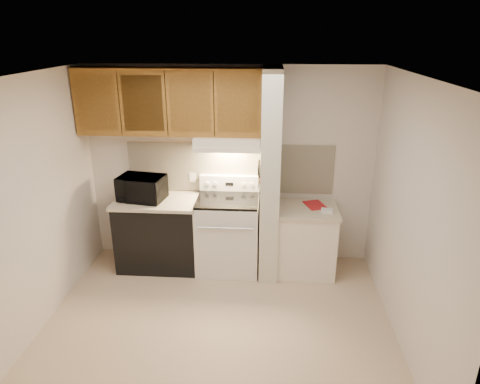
{
  "coord_description": "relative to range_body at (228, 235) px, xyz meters",
  "views": [
    {
      "loc": [
        0.48,
        -3.66,
        2.87
      ],
      "look_at": [
        0.18,
        0.75,
        1.19
      ],
      "focal_mm": 32.0,
      "sensor_mm": 36.0,
      "label": 1
    }
  ],
  "objects": [
    {
      "name": "range_body",
      "position": [
        0.0,
        0.0,
        0.0
      ],
      "size": [
        0.76,
        0.65,
        0.92
      ],
      "primitive_type": "cube",
      "color": "silver",
      "rests_on": "floor"
    },
    {
      "name": "microwave",
      "position": [
        -1.05,
        -0.01,
        0.6
      ],
      "size": [
        0.6,
        0.45,
        0.3
      ],
      "primitive_type": "imported",
      "rotation": [
        0.0,
        0.0,
        -0.16
      ],
      "color": "black",
      "rests_on": "left_countertop"
    },
    {
      "name": "knife_strip",
      "position": [
        0.39,
        -0.06,
        0.86
      ],
      "size": [
        0.02,
        0.42,
        0.04
      ],
      "primitive_type": "cube",
      "color": "black",
      "rests_on": "partition_pillar"
    },
    {
      "name": "range_knob_left_outer",
      "position": [
        -0.28,
        0.24,
        0.59
      ],
      "size": [
        0.05,
        0.02,
        0.05
      ],
      "primitive_type": "cylinder",
      "rotation": [
        1.57,
        0.0,
        0.0
      ],
      "color": "silver",
      "rests_on": "range_backguard"
    },
    {
      "name": "outlet",
      "position": [
        -0.48,
        0.32,
        0.64
      ],
      "size": [
        0.08,
        0.01,
        0.12
      ],
      "primitive_type": "cube",
      "color": "white",
      "rests_on": "backsplash"
    },
    {
      "name": "hood_lip",
      "position": [
        0.0,
        -0.08,
        1.12
      ],
      "size": [
        0.78,
        0.04,
        0.06
      ],
      "primitive_type": "cube",
      "color": "white",
      "rests_on": "range_hood"
    },
    {
      "name": "knife_blade_a",
      "position": [
        0.38,
        -0.22,
        0.76
      ],
      "size": [
        0.01,
        0.03,
        0.16
      ],
      "primitive_type": "cube",
      "color": "silver",
      "rests_on": "knife_strip"
    },
    {
      "name": "white_box",
      "position": [
        1.19,
        -0.11,
        0.41
      ],
      "size": [
        0.15,
        0.11,
        0.04
      ],
      "primitive_type": "cube",
      "rotation": [
        0.0,
        0.0,
        -0.16
      ],
      "color": "white",
      "rests_on": "right_countertop"
    },
    {
      "name": "pillar_trim",
      "position": [
        0.39,
        -0.01,
        0.84
      ],
      "size": [
        0.01,
        0.7,
        0.04
      ],
      "primitive_type": "cube",
      "color": "brown",
      "rests_on": "partition_pillar"
    },
    {
      "name": "range_backguard",
      "position": [
        0.0,
        0.28,
        0.59
      ],
      "size": [
        0.76,
        0.08,
        0.2
      ],
      "primitive_type": "cube",
      "color": "silver",
      "rests_on": "range_body"
    },
    {
      "name": "range_knob_right_inner",
      "position": [
        0.18,
        0.24,
        0.59
      ],
      "size": [
        0.05,
        0.02,
        0.05
      ],
      "primitive_type": "cylinder",
      "rotation": [
        1.57,
        0.0,
        0.0
      ],
      "color": "silver",
      "rests_on": "range_backguard"
    },
    {
      "name": "knife_handle_a",
      "position": [
        0.38,
        -0.21,
        0.91
      ],
      "size": [
        0.02,
        0.02,
        0.1
      ],
      "primitive_type": "cylinder",
      "color": "black",
      "rests_on": "knife_strip"
    },
    {
      "name": "oven_handle",
      "position": [
        0.0,
        -0.35,
        0.26
      ],
      "size": [
        0.65,
        0.02,
        0.02
      ],
      "primitive_type": "cylinder",
      "rotation": [
        0.0,
        1.57,
        0.0
      ],
      "color": "silver",
      "rests_on": "range_body"
    },
    {
      "name": "teal_jar",
      "position": [
        -1.2,
        -0.09,
        0.5
      ],
      "size": [
        0.11,
        0.11,
        0.1
      ],
      "primitive_type": "cylinder",
      "rotation": [
        0.0,
        0.0,
        -0.25
      ],
      "color": "#276B60",
      "rests_on": "left_countertop"
    },
    {
      "name": "knife_blade_c",
      "position": [
        0.38,
        -0.05,
        0.74
      ],
      "size": [
        0.01,
        0.04,
        0.2
      ],
      "primitive_type": "cube",
      "color": "silver",
      "rests_on": "knife_strip"
    },
    {
      "name": "backsplash",
      "position": [
        0.0,
        0.33,
        0.78
      ],
      "size": [
        2.6,
        0.02,
        0.63
      ],
      "primitive_type": "cube",
      "color": "#FFEFCA",
      "rests_on": "wall_back"
    },
    {
      "name": "wall_right",
      "position": [
        1.8,
        -1.16,
        0.79
      ],
      "size": [
        0.02,
        3.0,
        2.5
      ],
      "primitive_type": "cube",
      "color": "beige",
      "rests_on": "floor"
    },
    {
      "name": "upper_cabinets",
      "position": [
        -0.69,
        0.17,
        1.62
      ],
      "size": [
        2.18,
        0.33,
        0.77
      ],
      "primitive_type": "cube",
      "color": "brown",
      "rests_on": "wall_back"
    },
    {
      "name": "right_countertop",
      "position": [
        0.97,
        -0.01,
        0.37
      ],
      "size": [
        0.74,
        0.64,
        0.04
      ],
      "primitive_type": "cube",
      "color": "beige",
      "rests_on": "right_cab_base"
    },
    {
      "name": "oven_window",
      "position": [
        0.0,
        -0.32,
        0.04
      ],
      "size": [
        0.5,
        0.01,
        0.3
      ],
      "primitive_type": "cube",
      "color": "black",
      "rests_on": "range_body"
    },
    {
      "name": "left_countertop",
      "position": [
        -0.88,
        0.01,
        0.43
      ],
      "size": [
        1.04,
        0.67,
        0.04
      ],
      "primitive_type": "cube",
      "color": "beige",
      "rests_on": "dishwasher_front"
    },
    {
      "name": "spoon_rest",
      "position": [
        -1.08,
        0.12,
        0.46
      ],
      "size": [
        0.22,
        0.1,
        0.01
      ],
      "primitive_type": "cube",
      "rotation": [
        0.0,
        0.0,
        0.17
      ],
      "color": "black",
      "rests_on": "left_countertop"
    },
    {
      "name": "knife_blade_e",
      "position": [
        0.38,
        0.1,
        0.75
      ],
      "size": [
        0.01,
        0.04,
        0.18
      ],
      "primitive_type": "cube",
      "color": "silver",
      "rests_on": "knife_strip"
    },
    {
      "name": "range_knob_left_inner",
      "position": [
        -0.18,
        0.24,
        0.59
      ],
      "size": [
        0.05,
        0.02,
        0.05
      ],
      "primitive_type": "cylinder",
      "rotation": [
        1.57,
        0.0,
        0.0
      ],
      "color": "silver",
      "rests_on": "range_backguard"
    },
    {
      "name": "cab_gap_b",
      "position": [
        -0.69,
        0.01,
        1.62
      ],
      "size": [
        0.01,
        0.01,
        0.73
      ],
      "primitive_type": "cube",
      "color": "black",
      "rests_on": "upper_cabinets"
    },
    {
      "name": "red_folder",
      "position": [
        1.07,
        0.09,
        0.39
      ],
      "size": [
        0.3,
        0.35,
        0.01
      ],
      "primitive_type": "cube",
      "rotation": [
        0.0,
        0.0,
        0.32
      ],
      "color": "red",
      "rests_on": "right_countertop"
    },
    {
      "name": "cab_gap_a",
      "position": [
        -1.23,
        0.01,
        1.62
      ],
      "size": [
        0.01,
        0.01,
        0.73
      ],
      "primitive_type": "cube",
      "color": "black",
      "rests_on": "upper_cabinets"
    },
    {
      "name": "cab_door_c",
      "position": [
        -0.42,
        0.01,
        1.62
      ],
      "size": [
        0.46,
        0.01,
        0.63
      ],
      "primitive_type": "cube",
      "color": "brown",
      "rests_on": "upper_cabinets"
    },
    {
      "name": "wall_back",
      "position": [
        0.0,
        0.34,
        0.79
      ],
      "size": [
        3.6,
        2.5,
        0.02
      ],
      "primitive_type": "cube",
      "rotation": [
        1.57,
        0.0,
        0.0
      ],
      "color": "beige",
      "rests_on": "floor"
    },
    {
      "name": "right_cab_base",
      "position": [
        0.97,
        -0.01,
        -0.06
      ],
      "size": [
        0.7,
        0.6,
        0.81
      ],
      "primitive_type": "cube",
      "color": "white",
      "rests_on": "floor"
    },
    {
      "name": "cab_door_b",
      "position": [
        -0.96,
        0.01,
        1.62
      ],
      "size": [
        0.46,
        0.01,
        0.63
      ],
      "primitive_type": "cube",
      "color": "brown",
      "rests_on": "upper_cabinets"
    },
    {
      "name": "cab_door_d",
      "position": [
        0.13,
        0.01,
        1.62
      ],
      "size": [
        0.46,
        0.01,
        0.63
      ],
      "primitive_type": "cube",
      "color": "brown",
      "rests_on": "upper_cabinets"
    },
    {
      "name": "knife_blade_d",
      "position": [
        0.38,
        0.03,
        0.76
      ],
      "size": [
        0.01,
        0.04,
        0.16
      ],
      "primitive_type": "cube",
      "color": "silver",
      "rests_on": "knife_strip"
    },
    {
      "name": "range_hood",
      "position": [
        0.0,
        0.12,
        1.17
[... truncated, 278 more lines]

